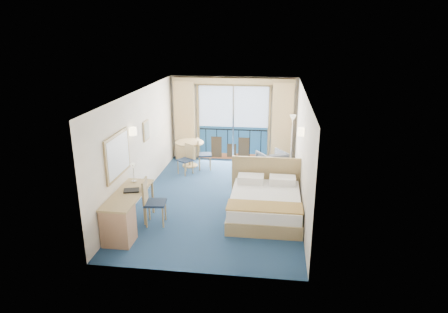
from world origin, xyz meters
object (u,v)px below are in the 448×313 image
(nightstand, at_px, (289,181))
(bed, at_px, (265,203))
(round_table, at_px, (190,148))
(desk_chair, at_px, (151,199))
(floor_lamp, at_px, (292,128))
(desk, at_px, (121,219))
(table_chair_b, at_px, (187,157))
(table_chair_a, at_px, (202,152))
(armchair, at_px, (272,162))

(nightstand, bearing_deg, bed, -111.00)
(round_table, bearing_deg, desk_chair, -90.27)
(floor_lamp, height_order, desk, floor_lamp)
(bed, xyz_separation_m, desk, (-2.87, -1.48, 0.15))
(floor_lamp, xyz_separation_m, round_table, (-3.12, -0.38, -0.64))
(table_chair_b, bearing_deg, floor_lamp, 53.51)
(desk_chair, bearing_deg, table_chair_a, -13.96)
(desk_chair, xyz_separation_m, table_chair_b, (0.08, 3.26, -0.09))
(desk, bearing_deg, table_chair_a, 79.19)
(bed, bearing_deg, round_table, 127.53)
(bed, height_order, table_chair_a, bed)
(armchair, bearing_deg, table_chair_a, -34.90)
(nightstand, xyz_separation_m, desk_chair, (-3.05, -2.26, 0.31))
(round_table, relative_size, table_chair_a, 0.92)
(desk, bearing_deg, floor_lamp, 54.83)
(desk, bearing_deg, round_table, 84.81)
(desk_chair, relative_size, table_chair_b, 1.18)
(desk, xyz_separation_m, desk_chair, (0.41, 0.75, 0.13))
(floor_lamp, distance_m, round_table, 3.21)
(armchair, height_order, floor_lamp, floor_lamp)
(nightstand, relative_size, round_table, 0.64)
(nightstand, relative_size, desk_chair, 0.53)
(floor_lamp, bearing_deg, desk_chair, -126.27)
(bed, bearing_deg, floor_lamp, 79.16)
(desk, bearing_deg, armchair, 55.67)
(desk, distance_m, table_chair_a, 4.53)
(armchair, xyz_separation_m, floor_lamp, (0.58, 0.69, 0.90))
(desk_chair, height_order, table_chair_a, desk_chair)
(armchair, relative_size, round_table, 0.86)
(armchair, relative_size, table_chair_b, 0.85)
(nightstand, distance_m, desk_chair, 3.81)
(bed, height_order, table_chair_b, bed)
(armchair, distance_m, desk, 5.26)
(table_chair_b, bearing_deg, desk, -61.77)
(floor_lamp, relative_size, table_chair_a, 1.73)
(desk_chair, distance_m, table_chair_a, 3.72)
(armchair, distance_m, floor_lamp, 1.27)
(bed, bearing_deg, nightstand, 69.00)
(armchair, xyz_separation_m, desk_chair, (-2.56, -3.59, 0.25))
(armchair, relative_size, floor_lamp, 0.46)
(table_chair_b, bearing_deg, armchair, 42.66)
(table_chair_b, bearing_deg, round_table, 130.32)
(nightstand, height_order, armchair, armchair)
(floor_lamp, xyz_separation_m, desk_chair, (-3.14, -4.28, -0.65))
(bed, distance_m, desk_chair, 2.58)
(floor_lamp, bearing_deg, armchair, -130.09)
(floor_lamp, relative_size, round_table, 1.88)
(round_table, xyz_separation_m, table_chair_a, (0.43, -0.21, -0.06))
(floor_lamp, xyz_separation_m, desk, (-3.55, -5.04, -0.78))
(armchair, height_order, desk_chair, desk_chair)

